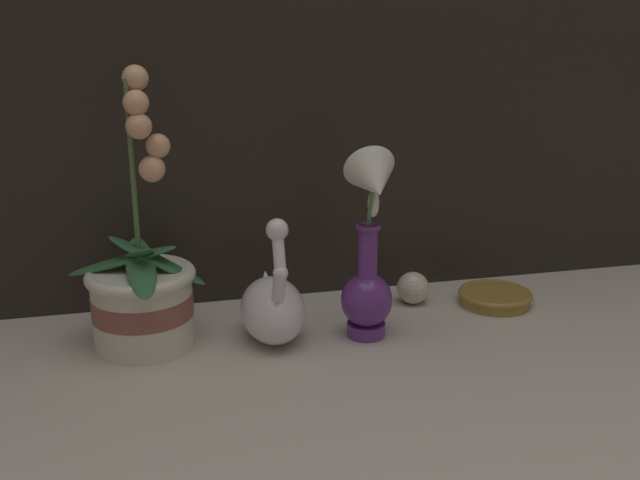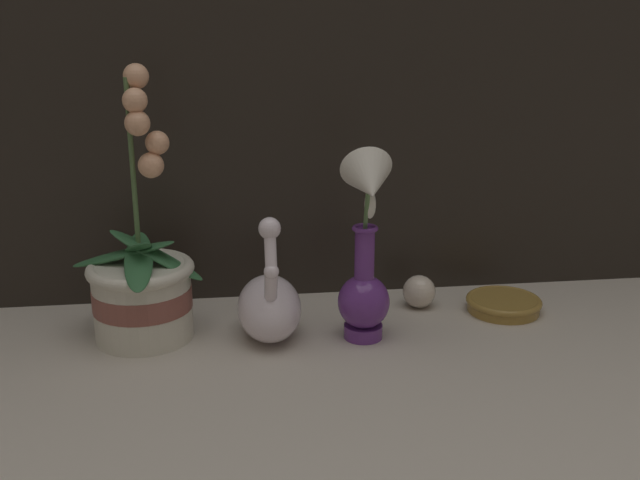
# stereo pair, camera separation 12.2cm
# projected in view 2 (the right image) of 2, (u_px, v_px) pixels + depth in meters

# --- Properties ---
(ground_plane) EXTENTS (2.80, 2.80, 0.00)m
(ground_plane) POSITION_uv_depth(u_px,v_px,m) (349.00, 361.00, 1.14)
(ground_plane) COLOR #BCB2A3
(orchid_potted_plant) EXTENTS (0.22, 0.23, 0.44)m
(orchid_potted_plant) POSITION_uv_depth(u_px,v_px,m) (142.00, 284.00, 1.19)
(orchid_potted_plant) COLOR beige
(orchid_potted_plant) RESTS_ON ground_plane
(swan_figurine) EXTENTS (0.10, 0.18, 0.22)m
(swan_figurine) POSITION_uv_depth(u_px,v_px,m) (269.00, 303.00, 1.20)
(swan_figurine) COLOR white
(swan_figurine) RESTS_ON ground_plane
(blue_vase) EXTENTS (0.08, 0.12, 0.32)m
(blue_vase) POSITION_uv_depth(u_px,v_px,m) (366.00, 259.00, 1.17)
(blue_vase) COLOR #602D7F
(blue_vase) RESTS_ON ground_plane
(glass_sphere) EXTENTS (0.06, 0.06, 0.06)m
(glass_sphere) POSITION_uv_depth(u_px,v_px,m) (419.00, 291.00, 1.33)
(glass_sphere) COLOR beige
(glass_sphere) RESTS_ON ground_plane
(amber_dish) EXTENTS (0.13, 0.13, 0.03)m
(amber_dish) POSITION_uv_depth(u_px,v_px,m) (504.00, 303.00, 1.32)
(amber_dish) COLOR olive
(amber_dish) RESTS_ON ground_plane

